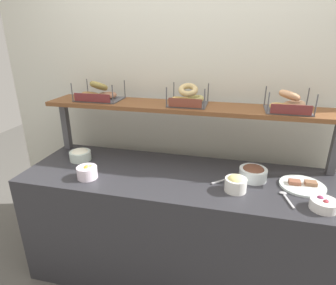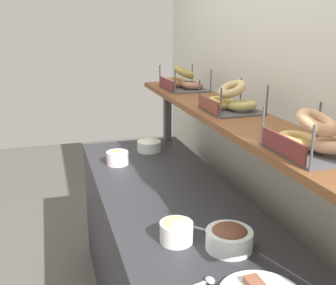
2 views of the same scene
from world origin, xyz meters
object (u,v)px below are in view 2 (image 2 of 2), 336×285
bagel_basket_sesame (231,101)px  bowl_egg_salad (176,230)px  bowl_cream_cheese (149,145)px  bagel_basket_everything (183,82)px  bowl_chocolate_spread (229,237)px  bowl_fruit_salad (117,158)px  bagel_basket_plain (314,139)px  serving_spoon_by_edge (200,229)px  serving_spoon_near_plate (200,284)px

bagel_basket_sesame → bowl_egg_salad: bearing=-46.3°
bowl_cream_cheese → bagel_basket_everything: 0.49m
bagel_basket_everything → bagel_basket_sesame: size_ratio=1.19×
bagel_basket_everything → bowl_chocolate_spread: bearing=-10.4°
bowl_fruit_salad → bagel_basket_plain: bearing=19.1°
bowl_fruit_salad → serving_spoon_by_edge: 0.93m
bowl_cream_cheese → bagel_basket_everything: size_ratio=0.48×
bowl_egg_salad → bowl_fruit_salad: size_ratio=0.99×
bowl_fruit_salad → serving_spoon_near_plate: size_ratio=0.78×
serving_spoon_near_plate → serving_spoon_by_edge: bearing=159.0°
bowl_chocolate_spread → bowl_egg_salad: bearing=-121.4°
bowl_egg_salad → serving_spoon_by_edge: bowl_egg_salad is taller
bagel_basket_plain → bagel_basket_everything: bearing=179.0°
serving_spoon_near_plate → bowl_cream_cheese: bearing=172.3°
bowl_fruit_salad → serving_spoon_by_edge: bowl_fruit_salad is taller
serving_spoon_by_edge → bagel_basket_plain: (0.35, 0.25, 0.47)m
bowl_cream_cheese → bagel_basket_sesame: size_ratio=0.57×
bowl_chocolate_spread → bagel_basket_everything: 1.28m
bagel_basket_everything → bagel_basket_plain: bearing=-1.0°
bowl_fruit_salad → serving_spoon_by_edge: bearing=11.6°
bagel_basket_plain → bowl_chocolate_spread: bearing=-133.2°
bowl_egg_salad → bowl_chocolate_spread: size_ratio=0.74×
bagel_basket_sesame → bagel_basket_plain: 0.67m
serving_spoon_by_edge → bowl_chocolate_spread: bearing=18.4°
bowl_egg_salad → bagel_basket_everything: 1.22m
serving_spoon_near_plate → bagel_basket_plain: bearing=89.8°
bagel_basket_everything → bagel_basket_plain: 1.37m
bowl_egg_salad → bowl_fruit_salad: 0.97m
bagel_basket_sesame → serving_spoon_near_plate: bearing=-31.3°
bowl_chocolate_spread → serving_spoon_by_edge: bowl_chocolate_spread is taller
bowl_egg_salad → bagel_basket_everything: bearing=159.7°
bowl_fruit_salad → bagel_basket_plain: size_ratio=0.47×
serving_spoon_near_plate → bagel_basket_everything: (-1.37, 0.41, 0.47)m
bowl_egg_salad → bowl_cream_cheese: 1.18m
bowl_cream_cheese → serving_spoon_near_plate: size_ratio=0.93×
bagel_basket_sesame → bagel_basket_everything: bearing=180.0°
bagel_basket_sesame → bagel_basket_plain: (0.67, -0.02, -0.00)m
bagel_basket_everything → bagel_basket_sesame: 0.70m
serving_spoon_near_plate → bagel_basket_plain: (0.00, 0.39, 0.47)m
bowl_egg_salad → bagel_basket_everything: (-1.08, 0.40, 0.43)m
serving_spoon_near_plate → serving_spoon_by_edge: same height
serving_spoon_by_edge → bagel_basket_sesame: 0.63m
serving_spoon_near_plate → bagel_basket_sesame: (-0.67, 0.41, 0.47)m
serving_spoon_by_edge → bagel_basket_sesame: (-0.32, 0.27, 0.47)m
bowl_fruit_salad → serving_spoon_near_plate: (1.26, 0.05, -0.04)m
bagel_basket_sesame → bagel_basket_plain: bagel_basket_sesame is taller
bowl_egg_salad → serving_spoon_near_plate: 0.30m
bowl_cream_cheese → bowl_fruit_salad: 0.32m
bagel_basket_everything → bagel_basket_sesame: bagel_basket_everything is taller
bowl_egg_salad → bowl_chocolate_spread: (0.11, 0.18, -0.00)m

